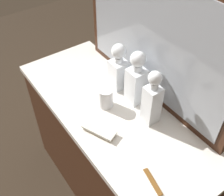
{
  "coord_description": "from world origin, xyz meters",
  "views": [
    {
      "loc": [
        0.8,
        -0.57,
        1.83
      ],
      "look_at": [
        0.0,
        0.0,
        0.89
      ],
      "focal_mm": 44.15,
      "sensor_mm": 36.0,
      "label": 1
    }
  ],
  "objects_px": {
    "crystal_decanter_left": "(118,70)",
    "silver_brush_rear": "(99,130)",
    "crystal_tumbler_left": "(106,98)",
    "tortoiseshell_comb": "(153,182)",
    "crystal_decanter_far_left": "(152,102)",
    "crystal_decanter_center": "(136,82)"
  },
  "relations": [
    {
      "from": "crystal_decanter_left",
      "to": "silver_brush_rear",
      "type": "relative_size",
      "value": 1.55
    },
    {
      "from": "crystal_decanter_left",
      "to": "crystal_tumbler_left",
      "type": "xyz_separation_m",
      "value": [
        0.09,
        -0.14,
        -0.06
      ]
    },
    {
      "from": "tortoiseshell_comb",
      "to": "crystal_decanter_far_left",
      "type": "bearing_deg",
      "value": 141.28
    },
    {
      "from": "silver_brush_rear",
      "to": "tortoiseshell_comb",
      "type": "bearing_deg",
      "value": 5.59
    },
    {
      "from": "crystal_decanter_left",
      "to": "silver_brush_rear",
      "type": "distance_m",
      "value": 0.36
    },
    {
      "from": "crystal_decanter_left",
      "to": "silver_brush_rear",
      "type": "height_order",
      "value": "crystal_decanter_left"
    },
    {
      "from": "crystal_tumbler_left",
      "to": "crystal_decanter_center",
      "type": "bearing_deg",
      "value": 69.28
    },
    {
      "from": "crystal_decanter_far_left",
      "to": "crystal_tumbler_left",
      "type": "distance_m",
      "value": 0.25
    },
    {
      "from": "crystal_tumbler_left",
      "to": "silver_brush_rear",
      "type": "distance_m",
      "value": 0.19
    },
    {
      "from": "crystal_decanter_left",
      "to": "crystal_tumbler_left",
      "type": "relative_size",
      "value": 2.55
    },
    {
      "from": "crystal_decanter_center",
      "to": "silver_brush_rear",
      "type": "bearing_deg",
      "value": -74.65
    },
    {
      "from": "crystal_tumbler_left",
      "to": "crystal_decanter_left",
      "type": "bearing_deg",
      "value": 121.07
    },
    {
      "from": "crystal_tumbler_left",
      "to": "silver_brush_rear",
      "type": "height_order",
      "value": "crystal_tumbler_left"
    },
    {
      "from": "crystal_decanter_far_left",
      "to": "crystal_decanter_left",
      "type": "bearing_deg",
      "value": 174.95
    },
    {
      "from": "crystal_decanter_center",
      "to": "crystal_tumbler_left",
      "type": "height_order",
      "value": "crystal_decanter_center"
    },
    {
      "from": "crystal_decanter_center",
      "to": "crystal_decanter_far_left",
      "type": "bearing_deg",
      "value": -11.84
    },
    {
      "from": "crystal_decanter_center",
      "to": "silver_brush_rear",
      "type": "relative_size",
      "value": 1.72
    },
    {
      "from": "crystal_decanter_left",
      "to": "crystal_tumbler_left",
      "type": "bearing_deg",
      "value": -58.93
    },
    {
      "from": "crystal_decanter_far_left",
      "to": "crystal_decanter_center",
      "type": "relative_size",
      "value": 0.99
    },
    {
      "from": "crystal_decanter_far_left",
      "to": "silver_brush_rear",
      "type": "xyz_separation_m",
      "value": [
        -0.08,
        -0.25,
        -0.11
      ]
    },
    {
      "from": "tortoiseshell_comb",
      "to": "crystal_decanter_center",
      "type": "bearing_deg",
      "value": 149.68
    },
    {
      "from": "crystal_decanter_center",
      "to": "crystal_decanter_left",
      "type": "distance_m",
      "value": 0.14
    }
  ]
}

